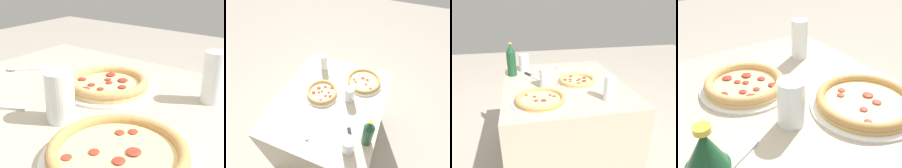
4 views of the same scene
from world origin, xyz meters
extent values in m
plane|color=#A89E8E|center=(0.00, 0.00, 0.00)|extent=(8.00, 8.00, 0.00)
cube|color=#B7A88E|center=(0.00, 0.00, 0.35)|extent=(0.98, 0.83, 0.70)
cylinder|color=white|center=(0.28, -0.19, 0.71)|extent=(0.32, 0.32, 0.01)
cylinder|color=tan|center=(0.28, -0.19, 0.72)|extent=(0.29, 0.29, 0.01)
cylinder|color=#EACC7F|center=(0.28, -0.19, 0.72)|extent=(0.25, 0.25, 0.00)
torus|color=tan|center=(0.28, -0.19, 0.73)|extent=(0.29, 0.29, 0.03)
ellipsoid|color=#A83323|center=(0.21, -0.27, 0.73)|extent=(0.02, 0.02, 0.00)
ellipsoid|color=#A83323|center=(0.30, -0.22, 0.73)|extent=(0.03, 0.03, 0.01)
ellipsoid|color=#A83323|center=(0.26, -0.11, 0.73)|extent=(0.02, 0.02, 0.01)
ellipsoid|color=#A83323|center=(0.25, -0.22, 0.73)|extent=(0.02, 0.02, 0.01)
ellipsoid|color=#A83323|center=(0.31, -0.18, 0.73)|extent=(0.03, 0.03, 0.01)
ellipsoid|color=#A83323|center=(0.24, -0.13, 0.73)|extent=(0.02, 0.02, 0.00)
cylinder|color=silver|center=(0.03, 0.09, 0.71)|extent=(0.29, 0.29, 0.01)
cylinder|color=#DBB775|center=(0.03, 0.09, 0.72)|extent=(0.25, 0.25, 0.01)
cylinder|color=#EACC7F|center=(0.03, 0.09, 0.72)|extent=(0.22, 0.22, 0.00)
torus|color=tan|center=(0.03, 0.09, 0.73)|extent=(0.26, 0.26, 0.03)
ellipsoid|color=maroon|center=(0.04, 0.09, 0.73)|extent=(0.02, 0.02, 0.00)
ellipsoid|color=maroon|center=(0.00, 0.15, 0.73)|extent=(0.03, 0.03, 0.01)
ellipsoid|color=maroon|center=(0.01, 0.05, 0.73)|extent=(0.02, 0.02, 0.01)
ellipsoid|color=maroon|center=(-0.05, 0.07, 0.73)|extent=(0.03, 0.03, 0.01)
ellipsoid|color=maroon|center=(0.02, 0.11, 0.73)|extent=(0.02, 0.02, 0.01)
ellipsoid|color=maroon|center=(0.09, 0.09, 0.73)|extent=(0.03, 0.03, 0.01)
ellipsoid|color=maroon|center=(0.05, 0.04, 0.73)|extent=(0.02, 0.02, 0.00)
ellipsoid|color=maroon|center=(0.10, 0.03, 0.73)|extent=(0.03, 0.03, 0.01)
ellipsoid|color=maroon|center=(0.01, 0.01, 0.73)|extent=(0.03, 0.03, 0.01)
ellipsoid|color=maroon|center=(0.06, 0.14, 0.73)|extent=(0.03, 0.03, 0.01)
cylinder|color=white|center=(0.33, 0.21, 0.78)|extent=(0.06, 0.06, 0.15)
cylinder|color=beige|center=(0.33, 0.21, 0.76)|extent=(0.05, 0.05, 0.11)
cylinder|color=white|center=(0.06, -0.14, 0.77)|extent=(0.07, 0.07, 0.13)
cylinder|color=maroon|center=(0.06, -0.14, 0.76)|extent=(0.06, 0.06, 0.11)
cylinder|color=white|center=(-0.33, -0.26, 0.77)|extent=(0.08, 0.08, 0.13)
cylinder|color=#F4A323|center=(-0.33, -0.26, 0.76)|extent=(0.07, 0.07, 0.11)
cylinder|color=#194728|center=(-0.23, -0.36, 0.79)|extent=(0.07, 0.07, 0.18)
cone|color=#194728|center=(-0.23, -0.36, 0.91)|extent=(0.07, 0.07, 0.06)
cylinder|color=gold|center=(-0.23, -0.36, 0.95)|extent=(0.03, 0.03, 0.01)
cube|color=black|center=(-0.22, -0.24, 0.70)|extent=(0.09, 0.06, 0.01)
cube|color=silver|center=(-0.12, -0.18, 0.70)|extent=(0.13, 0.08, 0.01)
cube|color=silver|center=(-0.31, 0.08, 0.70)|extent=(0.10, 0.11, 0.01)
ellipsoid|color=silver|center=(-0.36, 0.02, 0.71)|extent=(0.04, 0.04, 0.01)
camera|label=1|loc=(0.59, -0.62, 1.09)|focal=50.00mm
camera|label=2|loc=(-0.78, -0.37, 1.82)|focal=28.00mm
camera|label=3|loc=(1.42, -0.29, 1.27)|focal=35.00mm
camera|label=4|loc=(-0.32, -0.71, 1.22)|focal=50.00mm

